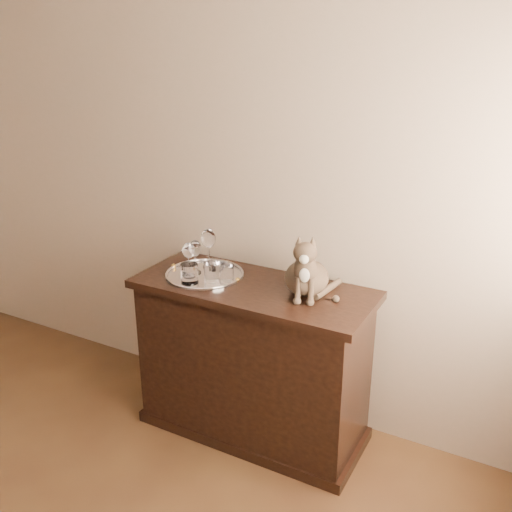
{
  "coord_description": "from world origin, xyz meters",
  "views": [
    {
      "loc": [
        1.84,
        -0.31,
        1.97
      ],
      "look_at": [
        0.61,
        1.95,
        1.0
      ],
      "focal_mm": 40.0,
      "sensor_mm": 36.0,
      "label": 1
    }
  ],
  "objects": [
    {
      "name": "tumbler_b",
      "position": [
        0.32,
        1.81,
        0.91
      ],
      "size": [
        0.09,
        0.09,
        0.1
      ],
      "primitive_type": "cylinder",
      "color": "white",
      "rests_on": "tray"
    },
    {
      "name": "wine_glass_d",
      "position": [
        0.27,
        1.93,
        0.95
      ],
      "size": [
        0.07,
        0.07,
        0.18
      ],
      "primitive_type": null,
      "color": "white",
      "rests_on": "tray"
    },
    {
      "name": "cat",
      "position": [
        0.87,
        1.98,
        1.01
      ],
      "size": [
        0.4,
        0.38,
        0.32
      ],
      "primitive_type": null,
      "rotation": [
        0.0,
        0.0,
        0.32
      ],
      "color": "#4E412F",
      "rests_on": "sideboard"
    },
    {
      "name": "tumbler_c",
      "position": [
        0.46,
        1.92,
        0.9
      ],
      "size": [
        0.07,
        0.07,
        0.08
      ],
      "primitive_type": "cylinder",
      "color": "white",
      "rests_on": "tray"
    },
    {
      "name": "wine_glass_b",
      "position": [
        0.29,
        2.03,
        0.96
      ],
      "size": [
        0.08,
        0.08,
        0.21
      ],
      "primitive_type": null,
      "color": "silver",
      "rests_on": "tray"
    },
    {
      "name": "tray",
      "position": [
        0.32,
        1.93,
        0.85
      ],
      "size": [
        0.4,
        0.4,
        0.01
      ],
      "primitive_type": "cylinder",
      "color": "white",
      "rests_on": "sideboard"
    },
    {
      "name": "tumbler_a",
      "position": [
        0.4,
        1.89,
        0.9
      ],
      "size": [
        0.08,
        0.08,
        0.09
      ],
      "primitive_type": "cylinder",
      "color": "white",
      "rests_on": "tray"
    },
    {
      "name": "wine_glass_c",
      "position": [
        0.25,
        1.9,
        0.94
      ],
      "size": [
        0.06,
        0.06,
        0.17
      ],
      "primitive_type": null,
      "color": "white",
      "rests_on": "tray"
    },
    {
      "name": "sideboard",
      "position": [
        0.6,
        1.94,
        0.42
      ],
      "size": [
        1.2,
        0.5,
        0.85
      ],
      "primitive_type": null,
      "color": "black",
      "rests_on": "ground"
    },
    {
      "name": "wall_back",
      "position": [
        0.0,
        2.25,
        1.35
      ],
      "size": [
        4.0,
        0.1,
        2.7
      ],
      "primitive_type": "cube",
      "color": "tan",
      "rests_on": "ground"
    }
  ]
}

